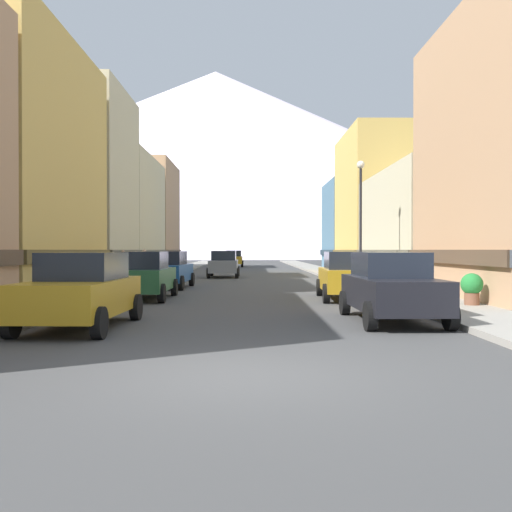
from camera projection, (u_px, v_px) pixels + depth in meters
The scene contains 23 objects.
ground_plane at pixel (238, 377), 8.41m from camera, with size 400.00×400.00×0.00m, color #414141.
sidewalk_left at pixel (164, 274), 43.34m from camera, with size 2.50×100.00×0.15m, color gray.
sidewalk_right at pixel (331, 273), 43.47m from camera, with size 2.50×100.00×0.15m, color gray.
storefront_left_2 at pixel (67, 188), 35.79m from camera, with size 7.67×8.52×11.70m.
storefront_left_3 at pixel (96, 217), 46.17m from camera, with size 9.58×12.04×9.22m.
storefront_left_4 at pixel (128, 217), 57.84m from camera, with size 9.46×10.52×10.52m.
storefront_right_2 at pixel (437, 229), 32.64m from camera, with size 6.80×12.72×6.26m.
storefront_right_3 at pixel (396, 206), 44.77m from camera, with size 8.27×10.65×10.86m.
storefront_right_4 at pixel (364, 227), 54.76m from camera, with size 7.30×8.73×8.24m.
car_left_0 at pixel (82, 290), 13.63m from camera, with size 2.19×4.46×1.78m.
car_left_1 at pixel (144, 275), 21.57m from camera, with size 2.07×4.40×1.78m.
car_left_2 at pixel (167, 270), 27.85m from camera, with size 2.24×4.48×1.78m.
car_right_0 at pixel (391, 287), 14.84m from camera, with size 2.11×4.42×1.78m.
car_right_1 at pixel (348, 275), 21.46m from camera, with size 2.25×4.48×1.78m.
car_driving_0 at pixel (224, 264), 39.12m from camera, with size 2.06×4.40×1.78m.
car_driving_1 at pixel (234, 259), 63.04m from camera, with size 2.06×4.40×1.78m.
potted_plant_0 at pixel (472, 287), 17.79m from camera, with size 0.68×0.68×0.98m.
potted_plant_1 at pixel (393, 276), 27.67m from camera, with size 0.53×0.53×0.89m.
pedestrian_0 at pixel (144, 264), 35.13m from camera, with size 0.36×0.36×1.74m.
pedestrian_1 at pixel (123, 268), 29.28m from camera, with size 0.36×0.36×1.67m.
pedestrian_2 at pixel (136, 267), 32.58m from camera, with size 0.36×0.36×1.62m.
streetlamp_right at pixel (361, 204), 27.04m from camera, with size 0.36×0.36×5.86m.
mountain_backdrop at pixel (216, 163), 267.78m from camera, with size 328.71×328.71×84.33m, color silver.
Camera 1 is at (0.17, -8.39, 1.84)m, focal length 40.64 mm.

